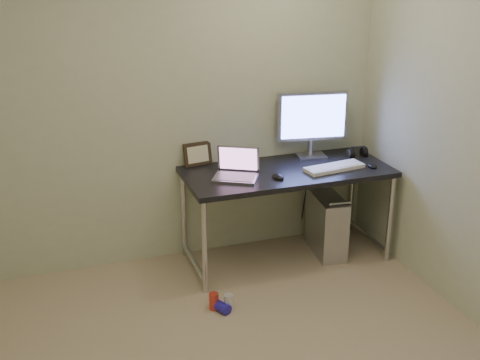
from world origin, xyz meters
name	(u,v)px	position (x,y,z in m)	size (l,w,h in m)	color
wall_back	(156,104)	(0.00, 1.75, 1.25)	(3.50, 0.02, 2.50)	beige
desk	(287,179)	(0.92, 1.41, 0.67)	(1.57, 0.69, 0.75)	black
tower_computer	(326,224)	(1.27, 1.39, 0.24)	(0.25, 0.49, 0.52)	silver
cable_a	(305,194)	(1.22, 1.70, 0.40)	(0.01, 0.01, 0.70)	black
cable_b	(316,195)	(1.31, 1.68, 0.38)	(0.01, 0.01, 0.72)	black
can_red	(214,301)	(0.17, 0.87, 0.06)	(0.07, 0.07, 0.12)	red
can_white	(229,303)	(0.26, 0.82, 0.06)	(0.07, 0.07, 0.12)	silver
can_blue	(221,307)	(0.20, 0.82, 0.04)	(0.07, 0.07, 0.13)	#281EBA
laptop	(237,170)	(0.50, 1.38, 0.80)	(0.40, 0.37, 0.22)	#A3A3AA
monitor	(312,119)	(1.22, 1.63, 1.06)	(0.56, 0.20, 0.53)	#A3A3AA
keyboard	(334,168)	(1.26, 1.29, 0.76)	(0.47, 0.15, 0.03)	white
mouse_right	(372,165)	(1.56, 1.24, 0.77)	(0.07, 0.11, 0.04)	black
mouse_left	(278,176)	(0.78, 1.25, 0.77)	(0.07, 0.12, 0.04)	black
headphones	(357,153)	(1.58, 1.52, 0.78)	(0.16, 0.10, 0.10)	black
picture_frame	(198,154)	(0.30, 1.73, 0.84)	(0.23, 0.03, 0.18)	black
webcam	(231,151)	(0.56, 1.70, 0.84)	(0.04, 0.03, 0.13)	silver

